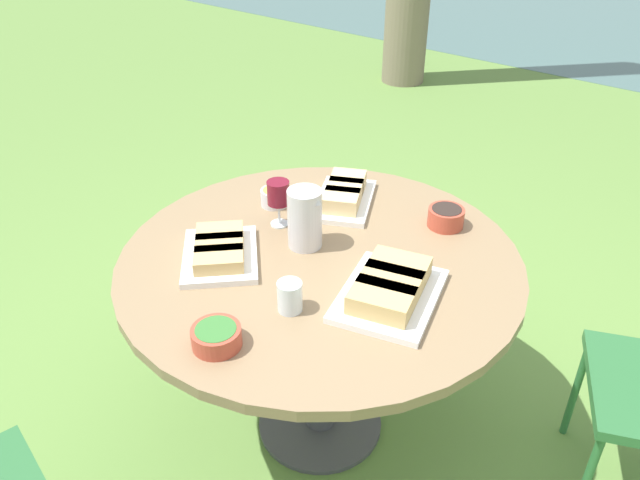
# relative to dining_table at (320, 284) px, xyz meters

# --- Properties ---
(ground_plane) EXTENTS (40.00, 40.00, 0.00)m
(ground_plane) POSITION_rel_dining_table_xyz_m (0.00, 0.00, -0.65)
(ground_plane) COLOR #668E42
(dining_table) EXTENTS (1.24, 1.24, 0.76)m
(dining_table) POSITION_rel_dining_table_xyz_m (0.00, 0.00, 0.00)
(dining_table) COLOR #4C4C51
(dining_table) RESTS_ON ground_plane
(water_pitcher) EXTENTS (0.12, 0.11, 0.19)m
(water_pitcher) POSITION_rel_dining_table_xyz_m (-0.08, 0.02, 0.20)
(water_pitcher) COLOR silver
(water_pitcher) RESTS_ON dining_table
(wine_glass) EXTENTS (0.07, 0.07, 0.16)m
(wine_glass) POSITION_rel_dining_table_xyz_m (-0.22, 0.06, 0.22)
(wine_glass) COLOR silver
(wine_glass) RESTS_ON dining_table
(platter_bread_main) EXTENTS (0.37, 0.37, 0.06)m
(platter_bread_main) POSITION_rel_dining_table_xyz_m (-0.23, -0.20, 0.13)
(platter_bread_main) COLOR white
(platter_bread_main) RESTS_ON dining_table
(platter_charcuterie) EXTENTS (0.34, 0.40, 0.08)m
(platter_charcuterie) POSITION_rel_dining_table_xyz_m (0.28, -0.04, 0.14)
(platter_charcuterie) COLOR white
(platter_charcuterie) RESTS_ON dining_table
(platter_sandwich_side) EXTENTS (0.31, 0.37, 0.08)m
(platter_sandwich_side) POSITION_rel_dining_table_xyz_m (-0.14, 0.31, 0.14)
(platter_sandwich_side) COLOR white
(platter_sandwich_side) RESTS_ON dining_table
(bowl_fries) EXTENTS (0.10, 0.10, 0.06)m
(bowl_fries) POSITION_rel_dining_table_xyz_m (-0.33, 0.15, 0.14)
(bowl_fries) COLOR silver
(bowl_fries) RESTS_ON dining_table
(bowl_salad) EXTENTS (0.13, 0.13, 0.05)m
(bowl_salad) POSITION_rel_dining_table_xyz_m (0.04, -0.47, 0.14)
(bowl_salad) COLOR #B74733
(bowl_salad) RESTS_ON dining_table
(bowl_olives) EXTENTS (0.12, 0.12, 0.07)m
(bowl_olives) POSITION_rel_dining_table_xyz_m (0.21, 0.40, 0.14)
(bowl_olives) COLOR #B74733
(bowl_olives) RESTS_ON dining_table
(cup_water_near) EXTENTS (0.07, 0.07, 0.09)m
(cup_water_near) POSITION_rel_dining_table_xyz_m (0.10, -0.25, 0.15)
(cup_water_near) COLOR silver
(cup_water_near) RESTS_ON dining_table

